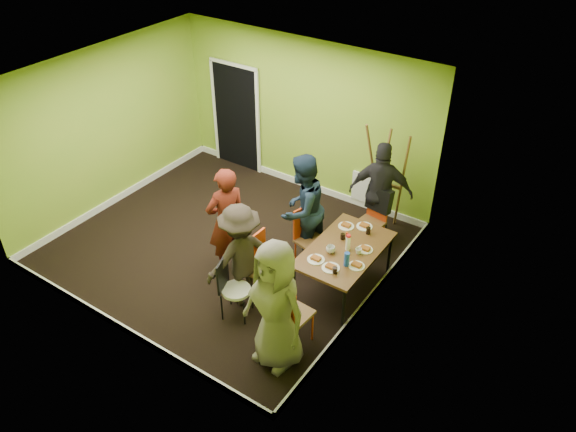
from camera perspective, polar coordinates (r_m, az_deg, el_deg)
name	(u,v)px	position (r m, az deg, el deg)	size (l,w,h in m)	color
ground	(228,246)	(9.12, -6.16, -3.01)	(5.00, 5.00, 0.00)	black
room_walls	(224,192)	(8.59, -6.51, 2.41)	(5.04, 4.54, 2.82)	#80AF2D
dining_table	(345,252)	(7.86, 5.78, -3.62)	(0.90, 1.50, 0.75)	black
chair_left_far	(308,234)	(8.40, 2.05, -1.82)	(0.49, 0.49, 0.98)	red
chair_left_near	(263,264)	(7.80, -2.56, -4.87)	(0.44, 0.44, 1.04)	red
chair_back_end	(377,205)	(8.86, 9.05, 1.07)	(0.46, 0.53, 0.99)	red
chair_front_end	(288,312)	(7.07, 0.01, -9.72)	(0.47, 0.47, 1.06)	red
chair_bentwood	(231,285)	(7.61, -5.77, -7.02)	(0.45, 0.45, 0.92)	black
easel	(385,182)	(9.04, 9.85, 3.43)	(0.76, 0.71, 1.89)	brown
plate_near_left	(346,226)	(8.24, 5.92, -1.04)	(0.23, 0.23, 0.01)	white
plate_near_right	(316,260)	(7.60, 2.85, -4.44)	(0.24, 0.24, 0.01)	white
plate_far_back	(364,227)	(8.27, 7.77, -1.07)	(0.24, 0.24, 0.01)	white
plate_far_front	(331,268)	(7.47, 4.36, -5.28)	(0.24, 0.24, 0.01)	white
plate_wall_back	(365,250)	(7.83, 7.83, -3.39)	(0.22, 0.22, 0.01)	white
plate_wall_front	(357,266)	(7.54, 6.98, -5.05)	(0.22, 0.22, 0.01)	white
thermos	(348,243)	(7.74, 6.11, -2.77)	(0.07, 0.07, 0.22)	white
blue_bottle	(347,259)	(7.48, 5.99, -4.39)	(0.08, 0.08, 0.21)	#1843B6
orange_bottle	(347,235)	(8.01, 6.00, -1.91)	(0.03, 0.03, 0.09)	red
glass_mid	(343,236)	(7.97, 5.58, -2.08)	(0.07, 0.07, 0.09)	black
glass_back	(368,231)	(8.11, 8.16, -1.49)	(0.06, 0.06, 0.11)	black
glass_front	(335,270)	(7.38, 4.78, -5.51)	(0.07, 0.07, 0.09)	black
cup_a	(331,249)	(7.71, 4.35, -3.41)	(0.13, 0.13, 0.10)	white
cup_b	(358,251)	(7.73, 7.17, -3.56)	(0.09, 0.09, 0.08)	white
person_standing	(227,221)	(8.19, -6.25, -0.46)	(0.63, 0.41, 1.72)	#52170E
person_left_far	(302,209)	(8.35, 1.42, 0.71)	(0.86, 0.67, 1.76)	#162437
person_left_near	(241,255)	(7.64, -4.84, -4.00)	(1.01, 0.58, 1.56)	#2B231D
person_back_end	(381,192)	(8.91, 9.41, 2.39)	(1.00, 0.42, 1.70)	black
person_front_end	(276,306)	(6.71, -1.25, -9.10)	(0.88, 0.57, 1.80)	gray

